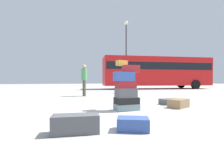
# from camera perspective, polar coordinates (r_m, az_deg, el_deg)

# --- Properties ---
(ground_plane) EXTENTS (80.00, 80.00, 0.00)m
(ground_plane) POSITION_cam_1_polar(r_m,az_deg,el_deg) (4.05, 4.04, -10.77)
(ground_plane) COLOR #9E9E99
(suitcase_tower) EXTENTS (0.75, 0.61, 1.43)m
(suitcase_tower) POSITION_cam_1_polar(r_m,az_deg,el_deg) (4.62, 4.94, -1.93)
(suitcase_tower) COLOR gray
(suitcase_tower) RESTS_ON ground
(suitcase_navy_foreground_far) EXTENTS (0.62, 0.52, 0.22)m
(suitcase_navy_foreground_far) POSITION_cam_1_polar(r_m,az_deg,el_deg) (2.85, 7.31, -13.68)
(suitcase_navy_foreground_far) COLOR #334F99
(suitcase_navy_foreground_far) RESTS_ON ground
(suitcase_brown_right_side) EXTENTS (0.76, 0.64, 0.26)m
(suitcase_brown_right_side) POSITION_cam_1_polar(r_m,az_deg,el_deg) (5.52, 22.22, -6.25)
(suitcase_brown_right_side) COLOR olive
(suitcase_brown_right_side) RESTS_ON ground
(suitcase_charcoal_foreground_near) EXTENTS (0.77, 0.42, 0.30)m
(suitcase_charcoal_foreground_near) POSITION_cam_1_polar(r_m,az_deg,el_deg) (2.75, -12.57, -13.42)
(suitcase_charcoal_foreground_near) COLOR #4C4C51
(suitcase_charcoal_foreground_near) RESTS_ON ground
(suitcase_charcoal_white_trunk) EXTENTS (0.80, 0.48, 0.19)m
(suitcase_charcoal_white_trunk) POSITION_cam_1_polar(r_m,az_deg,el_deg) (6.19, 19.87, -5.76)
(suitcase_charcoal_white_trunk) COLOR #4C4C51
(suitcase_charcoal_white_trunk) RESTS_ON ground
(person_bearded_onlooker) EXTENTS (0.30, 0.34, 1.70)m
(person_bearded_onlooker) POSITION_cam_1_polar(r_m,az_deg,el_deg) (8.91, -9.71, 2.34)
(person_bearded_onlooker) COLOR brown
(person_bearded_onlooker) RESTS_ON ground
(person_tourist_with_camera) EXTENTS (0.30, 0.30, 1.81)m
(person_tourist_with_camera) POSITION_cam_1_polar(r_m,az_deg,el_deg) (10.98, 6.68, 2.49)
(person_tourist_with_camera) COLOR black
(person_tourist_with_camera) RESTS_ON ground
(parked_bus) EXTENTS (11.19, 4.34, 3.15)m
(parked_bus) POSITION_cam_1_polar(r_m,az_deg,el_deg) (17.43, 15.27, 4.45)
(parked_bus) COLOR red
(parked_bus) RESTS_ON ground
(lamp_post) EXTENTS (0.36, 0.36, 6.55)m
(lamp_post) POSITION_cam_1_polar(r_m,az_deg,el_deg) (16.17, 4.97, 13.33)
(lamp_post) COLOR #333338
(lamp_post) RESTS_ON ground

